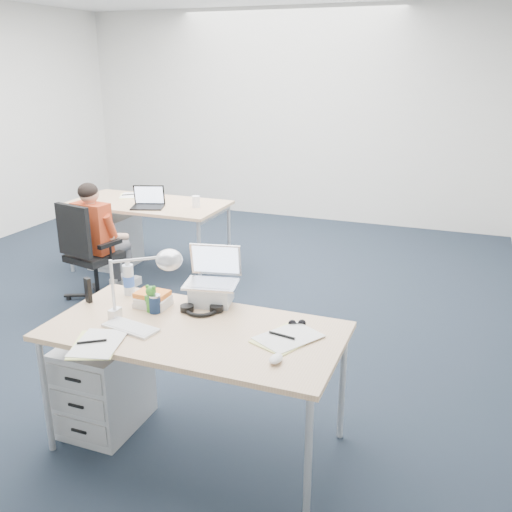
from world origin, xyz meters
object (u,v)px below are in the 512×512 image
Objects in this scene: drawer_pedestal_near at (104,384)px; computer_mouse at (276,359)px; seated_person at (102,239)px; far_cup at (196,202)px; bear_figurine at (151,298)px; can_koozie at (155,304)px; dark_laptop at (147,197)px; wireless_keyboard at (131,327)px; water_bottle at (128,277)px; desk_far at (148,207)px; silver_laptop at (211,277)px; headphones at (202,308)px; cordless_phone at (88,290)px; book_stack at (153,299)px; sunglasses at (297,324)px; desk_lamp at (134,283)px; office_chair at (93,273)px; desk_near at (194,336)px; drawer_pedestal_far at (115,241)px.

computer_mouse is at bearing -7.79° from drawer_pedestal_near.
seated_person is 0.99m from far_cup.
bear_figurine reaches higher than far_cup.
can_koozie is 2.53m from dark_laptop.
wireless_keyboard is 1.01× the size of dark_laptop.
desk_far is at bearing 118.71° from water_bottle.
silver_laptop reaches higher than drawer_pedestal_near.
headphones reaches higher than desk_far.
silver_laptop is at bearing -61.06° from far_cup.
computer_mouse is at bearing 10.71° from cordless_phone.
book_stack is 1.28× the size of cordless_phone.
desk_far is 16.66× the size of computer_mouse.
sunglasses is at bearing -25.72° from seated_person.
can_koozie is 0.67× the size of bear_figurine.
desk_lamp reaches higher than book_stack.
office_chair reaches higher than desk_far.
office_chair reaches higher than cordless_phone.
far_cup is at bearing 131.69° from desk_lamp.
dark_laptop is at bearing 112.34° from sunglasses.
computer_mouse is at bearing -67.25° from dark_laptop.
silver_laptop is at bearing 144.07° from sunglasses.
desk_lamp reaches higher than desk_near.
water_bottle is 1.43× the size of cordless_phone.
wireless_keyboard is (1.89, -2.56, 0.46)m from drawer_pedestal_far.
silver_laptop reaches higher than water_bottle.
cordless_phone is 1.35× the size of far_cup.
can_koozie is 1.11× the size of sunglasses.
drawer_pedestal_far is 2.21× the size of headphones.
wireless_keyboard is (1.51, -1.67, 0.47)m from office_chair.
book_stack reaches higher than drawer_pedestal_near.
office_chair is 9.56× the size of sunglasses.
silver_laptop is 0.81m from computer_mouse.
seated_person is 2.11m from book_stack.
headphones is at bearing -71.06° from dark_laptop.
office_chair is 5.79× the size of bear_figurine.
desk_near is 0.68m from water_bottle.
computer_mouse is at bearing 12.47° from desk_lamp.
desk_lamp reaches higher than cordless_phone.
far_cup is at bearing 127.41° from computer_mouse.
desk_near is 16.28× the size of sunglasses.
silver_laptop reaches higher than computer_mouse.
drawer_pedestal_near is at bearing -16.93° from cordless_phone.
cordless_phone is at bearing -167.24° from book_stack.
computer_mouse is at bearing -22.39° from book_stack.
dark_laptop is (-1.66, 2.25, 0.16)m from desk_near.
water_bottle is 2.23m from dark_laptop.
far_cup is at bearing 107.26° from silver_laptop.
office_chair is 4.78× the size of book_stack.
wireless_keyboard reaches higher than drawer_pedestal_far.
headphones is at bearing 23.70° from can_koozie.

